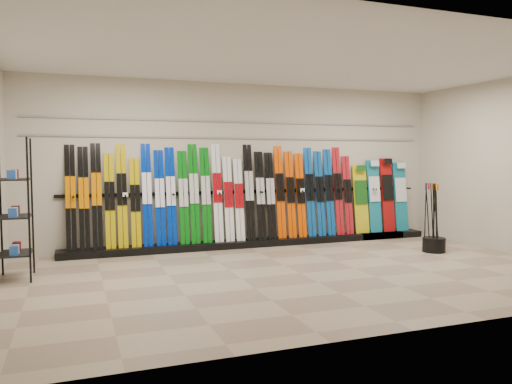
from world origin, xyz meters
name	(u,v)px	position (x,y,z in m)	size (l,w,h in m)	color
floor	(300,273)	(0.00, 0.00, 0.00)	(8.00, 8.00, 0.00)	gray
back_wall	(243,165)	(0.00, 2.50, 1.50)	(8.00, 8.00, 0.00)	beige
ceiling	(302,59)	(0.00, 0.00, 3.00)	(8.00, 8.00, 0.00)	silver
ski_rack_base	(259,242)	(0.22, 2.28, 0.06)	(8.00, 0.40, 0.12)	black
skis	(221,195)	(-0.47, 2.36, 0.96)	(5.37, 0.30, 1.81)	black
snowboards	(381,197)	(2.93, 2.35, 0.84)	(1.26, 0.23, 1.50)	gold
accessory_rack	(14,209)	(-3.75, 1.05, 0.95)	(0.40, 0.60, 1.91)	black
pole_bin	(434,245)	(2.87, 0.65, 0.12)	(0.39, 0.39, 0.25)	black
ski_poles	(433,217)	(2.84, 0.66, 0.61)	(0.25, 0.38, 1.18)	black
slatwall_rail_0	(244,138)	(0.00, 2.48, 2.00)	(7.60, 0.02, 0.03)	gray
slatwall_rail_1	(244,122)	(0.00, 2.48, 2.30)	(7.60, 0.02, 0.03)	gray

